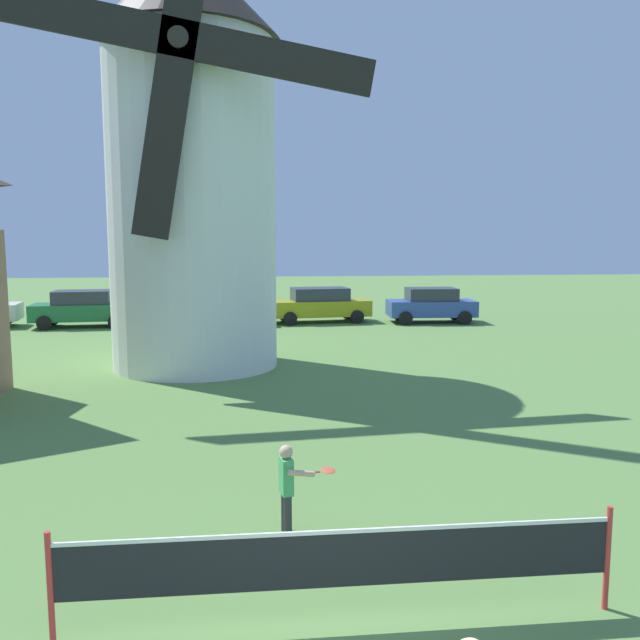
{
  "coord_description": "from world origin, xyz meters",
  "views": [
    {
      "loc": [
        -0.47,
        -4.31,
        3.8
      ],
      "look_at": [
        0.35,
        3.65,
        2.79
      ],
      "focal_mm": 36.56,
      "sensor_mm": 36.0,
      "label": 1
    }
  ],
  "objects_px": {
    "parked_car_green": "(83,308)",
    "parked_car_mustard": "(320,304)",
    "parked_car_silver": "(214,307)",
    "parked_car_blue": "(431,305)",
    "windmill": "(192,155)",
    "tennis_net": "(341,559)",
    "player_far": "(288,483)"
  },
  "relations": [
    {
      "from": "parked_car_green",
      "to": "parked_car_mustard",
      "type": "height_order",
      "value": "same"
    },
    {
      "from": "parked_car_silver",
      "to": "parked_car_blue",
      "type": "distance_m",
      "value": 9.68
    },
    {
      "from": "windmill",
      "to": "parked_car_green",
      "type": "height_order",
      "value": "windmill"
    },
    {
      "from": "parked_car_green",
      "to": "parked_car_mustard",
      "type": "distance_m",
      "value": 10.28
    },
    {
      "from": "windmill",
      "to": "parked_car_mustard",
      "type": "height_order",
      "value": "windmill"
    },
    {
      "from": "parked_car_silver",
      "to": "parked_car_mustard",
      "type": "xyz_separation_m",
      "value": [
        4.7,
        0.74,
        -0.0
      ]
    },
    {
      "from": "tennis_net",
      "to": "player_far",
      "type": "distance_m",
      "value": 2.12
    },
    {
      "from": "tennis_net",
      "to": "player_far",
      "type": "bearing_deg",
      "value": 100.92
    },
    {
      "from": "parked_car_silver",
      "to": "parked_car_mustard",
      "type": "height_order",
      "value": "same"
    },
    {
      "from": "parked_car_green",
      "to": "tennis_net",
      "type": "bearing_deg",
      "value": -70.4
    },
    {
      "from": "parked_car_green",
      "to": "parked_car_blue",
      "type": "bearing_deg",
      "value": -0.47
    },
    {
      "from": "windmill",
      "to": "tennis_net",
      "type": "height_order",
      "value": "windmill"
    },
    {
      "from": "windmill",
      "to": "parked_car_silver",
      "type": "distance_m",
      "value": 10.43
    },
    {
      "from": "parked_car_green",
      "to": "parked_car_silver",
      "type": "bearing_deg",
      "value": -2.77
    },
    {
      "from": "parked_car_mustard",
      "to": "parked_car_blue",
      "type": "bearing_deg",
      "value": -6.82
    },
    {
      "from": "parked_car_green",
      "to": "player_far",
      "type": "bearing_deg",
      "value": -69.57
    },
    {
      "from": "player_far",
      "to": "parked_car_green",
      "type": "xyz_separation_m",
      "value": [
        -7.68,
        20.6,
        0.14
      ]
    },
    {
      "from": "parked_car_green",
      "to": "parked_car_blue",
      "type": "xyz_separation_m",
      "value": [
        15.25,
        -0.13,
        -0.0
      ]
    },
    {
      "from": "parked_car_green",
      "to": "windmill",
      "type": "bearing_deg",
      "value": -58.96
    },
    {
      "from": "tennis_net",
      "to": "parked_car_blue",
      "type": "distance_m",
      "value": 23.67
    },
    {
      "from": "parked_car_silver",
      "to": "parked_car_mustard",
      "type": "distance_m",
      "value": 4.75
    },
    {
      "from": "parked_car_mustard",
      "to": "parked_car_silver",
      "type": "bearing_deg",
      "value": -171.04
    },
    {
      "from": "windmill",
      "to": "parked_car_blue",
      "type": "height_order",
      "value": "windmill"
    },
    {
      "from": "parked_car_mustard",
      "to": "parked_car_blue",
      "type": "xyz_separation_m",
      "value": [
        4.99,
        -0.6,
        -0.0
      ]
    },
    {
      "from": "player_far",
      "to": "parked_car_blue",
      "type": "relative_size",
      "value": 0.3
    },
    {
      "from": "parked_car_silver",
      "to": "parked_car_green",
      "type": "bearing_deg",
      "value": 177.23
    },
    {
      "from": "tennis_net",
      "to": "parked_car_mustard",
      "type": "xyz_separation_m",
      "value": [
        2.19,
        23.16,
        0.12
      ]
    },
    {
      "from": "player_far",
      "to": "parked_car_blue",
      "type": "xyz_separation_m",
      "value": [
        7.58,
        20.47,
        0.14
      ]
    },
    {
      "from": "windmill",
      "to": "parked_car_silver",
      "type": "height_order",
      "value": "windmill"
    },
    {
      "from": "parked_car_mustard",
      "to": "parked_car_blue",
      "type": "distance_m",
      "value": 5.02
    },
    {
      "from": "tennis_net",
      "to": "parked_car_mustard",
      "type": "bearing_deg",
      "value": 84.59
    },
    {
      "from": "tennis_net",
      "to": "parked_car_blue",
      "type": "xyz_separation_m",
      "value": [
        7.18,
        22.56,
        0.12
      ]
    }
  ]
}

